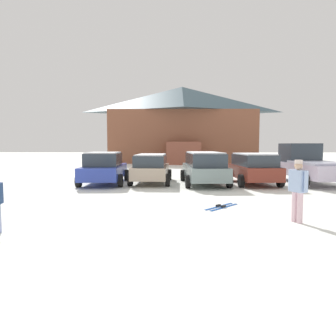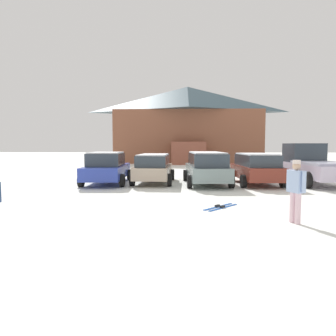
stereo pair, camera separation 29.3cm
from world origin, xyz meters
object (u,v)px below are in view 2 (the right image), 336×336
(pickup_truck, at_px, (310,165))
(parked_beige_suv, at_px, (154,167))
(skier_adult_in_blue_parka, at_px, (296,188))
(parked_blue_hatchback, at_px, (107,168))
(parked_maroon_van, at_px, (256,168))
(parked_grey_wagon, at_px, (206,167))
(ski_lodge, at_px, (187,124))
(pair_of_skis, at_px, (221,207))

(pickup_truck, bearing_deg, parked_beige_suv, -179.54)
(pickup_truck, xyz_separation_m, skier_adult_in_blue_parka, (-4.00, -8.37, -0.05))
(parked_blue_hatchback, distance_m, parked_beige_suv, 2.51)
(parked_maroon_van, bearing_deg, parked_beige_suv, 175.31)
(parked_grey_wagon, distance_m, skier_adult_in_blue_parka, 7.98)
(ski_lodge, distance_m, skier_adult_in_blue_parka, 28.53)
(parked_beige_suv, xyz_separation_m, skier_adult_in_blue_parka, (4.42, -8.30, 0.09))
(pair_of_skis, bearing_deg, parked_blue_hatchback, 131.07)
(skier_adult_in_blue_parka, height_order, pair_of_skis, skier_adult_in_blue_parka)
(parked_grey_wagon, xyz_separation_m, pickup_truck, (5.61, 0.55, 0.08))
(parked_blue_hatchback, bearing_deg, pickup_truck, 2.43)
(ski_lodge, distance_m, pickup_truck, 21.06)
(parked_beige_suv, bearing_deg, parked_maroon_van, -4.69)
(parked_grey_wagon, height_order, pickup_truck, pickup_truck)
(parked_maroon_van, xyz_separation_m, pickup_truck, (3.03, 0.51, 0.11))
(parked_maroon_van, bearing_deg, pair_of_skis, -114.13)
(parked_blue_hatchback, xyz_separation_m, parked_grey_wagon, (5.29, -0.09, 0.07))
(parked_beige_suv, height_order, parked_grey_wagon, parked_grey_wagon)
(parked_maroon_van, relative_size, pair_of_skis, 3.15)
(ski_lodge, bearing_deg, parked_maroon_van, -81.62)
(parked_beige_suv, relative_size, skier_adult_in_blue_parka, 2.59)
(parked_blue_hatchback, height_order, parked_maroon_van, parked_blue_hatchback)
(parked_blue_hatchback, height_order, skier_adult_in_blue_parka, parked_blue_hatchback)
(ski_lodge, xyz_separation_m, pickup_truck, (6.03, -19.86, -3.56))
(parked_beige_suv, relative_size, parked_maroon_van, 1.03)
(parked_grey_wagon, bearing_deg, ski_lodge, 91.18)
(parked_grey_wagon, xyz_separation_m, skier_adult_in_blue_parka, (1.60, -7.81, 0.03))
(ski_lodge, bearing_deg, parked_grey_wagon, -88.82)
(pickup_truck, relative_size, pair_of_skis, 4.06)
(pickup_truck, bearing_deg, parked_blue_hatchback, -177.57)
(parked_maroon_van, height_order, pickup_truck, pickup_truck)
(parked_maroon_van, distance_m, pair_of_skis, 6.56)
(parked_blue_hatchback, bearing_deg, parked_grey_wagon, -0.99)
(ski_lodge, relative_size, parked_grey_wagon, 3.52)
(parked_blue_hatchback, height_order, parked_beige_suv, parked_blue_hatchback)
(parked_maroon_van, bearing_deg, ski_lodge, 98.38)
(ski_lodge, bearing_deg, pair_of_skis, -89.25)
(parked_beige_suv, distance_m, parked_grey_wagon, 2.86)
(ski_lodge, height_order, pickup_truck, ski_lodge)
(ski_lodge, height_order, parked_blue_hatchback, ski_lodge)
(parked_beige_suv, xyz_separation_m, pair_of_skis, (2.74, -6.38, -0.83))
(parked_maroon_van, bearing_deg, parked_blue_hatchback, 179.65)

